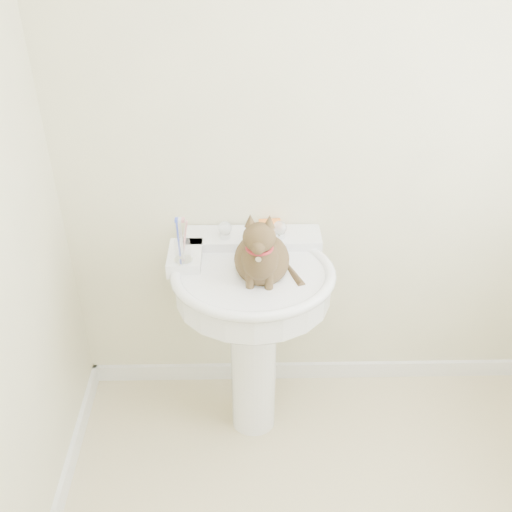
{
  "coord_description": "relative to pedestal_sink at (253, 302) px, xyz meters",
  "views": [
    {
      "loc": [
        -0.34,
        -1.06,
        2.18
      ],
      "look_at": [
        -0.3,
        0.79,
        0.93
      ],
      "focal_mm": 42.0,
      "sensor_mm": 36.0,
      "label": 1
    }
  ],
  "objects": [
    {
      "name": "soap_bar",
      "position": [
        0.08,
        0.25,
        0.21
      ],
      "size": [
        0.09,
        0.06,
        0.03
      ],
      "primitive_type": "cube",
      "rotation": [
        0.0,
        0.0,
        0.07
      ],
      "color": "orange",
      "rests_on": "pedestal_sink"
    },
    {
      "name": "baseboard_back",
      "position": [
        0.32,
        0.28,
        -0.66
      ],
      "size": [
        2.2,
        0.02,
        0.09
      ],
      "primitive_type": "cube",
      "color": "white",
      "rests_on": "floor"
    },
    {
      "name": "wall_back",
      "position": [
        0.32,
        0.29,
        0.55
      ],
      "size": [
        2.2,
        0.0,
        2.5
      ],
      "primitive_type": null,
      "color": "beige",
      "rests_on": "ground"
    },
    {
      "name": "toothbrush_cup",
      "position": [
        -0.26,
        0.02,
        0.24
      ],
      "size": [
        0.07,
        0.07,
        0.19
      ],
      "rotation": [
        0.0,
        0.0,
        -0.01
      ],
      "color": "silver",
      "rests_on": "pedestal_sink"
    },
    {
      "name": "faucet",
      "position": [
        0.0,
        0.16,
        0.24
      ],
      "size": [
        0.28,
        0.12,
        0.14
      ],
      "color": "silver",
      "rests_on": "pedestal_sink"
    },
    {
      "name": "pedestal_sink",
      "position": [
        0.0,
        0.0,
        0.0
      ],
      "size": [
        0.65,
        0.64,
        0.89
      ],
      "color": "white",
      "rests_on": "floor"
    },
    {
      "name": "cat",
      "position": [
        0.04,
        -0.03,
        0.24
      ],
      "size": [
        0.23,
        0.29,
        0.42
      ],
      "rotation": [
        0.0,
        0.0,
        -0.11
      ],
      "color": "#4F4021",
      "rests_on": "pedestal_sink"
    }
  ]
}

